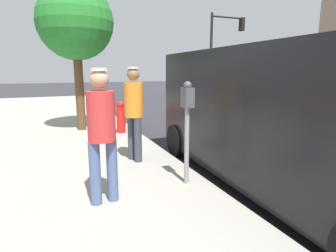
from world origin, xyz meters
TOP-DOWN VIEW (x-y plane):
  - ground_plane at (0.00, 0.00)m, footprint 80.00×80.00m
  - sidewalk_slab at (3.50, 0.00)m, footprint 5.00×32.00m
  - parking_meter_near at (1.35, -0.31)m, footprint 0.14×0.18m
  - pedestrian_in_red at (2.60, -0.15)m, footprint 0.36×0.34m
  - pedestrian_in_orange at (1.76, -1.65)m, footprint 0.34×0.35m
  - parked_van at (-0.15, 0.05)m, footprint 2.29×5.27m
  - traffic_light_corner at (-6.97, -12.08)m, footprint 2.48×0.42m
  - street_tree at (2.40, -4.92)m, footprint 2.02×2.02m
  - fire_hydrant at (1.45, -4.09)m, footprint 0.24×0.24m

SIDE VIEW (x-z plane):
  - ground_plane at x=0.00m, z-range 0.00..0.00m
  - sidewalk_slab at x=3.50m, z-range 0.00..0.15m
  - fire_hydrant at x=1.45m, z-range 0.14..1.00m
  - pedestrian_in_red at x=2.60m, z-range 0.28..1.98m
  - pedestrian_in_orange at x=1.76m, z-range 0.28..2.01m
  - parked_van at x=-0.15m, z-range 0.08..2.23m
  - parking_meter_near at x=1.35m, z-range 0.42..1.94m
  - street_tree at x=2.40m, z-range 1.08..5.02m
  - traffic_light_corner at x=-6.97m, z-range 0.92..6.12m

